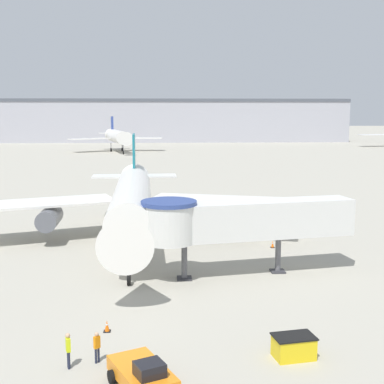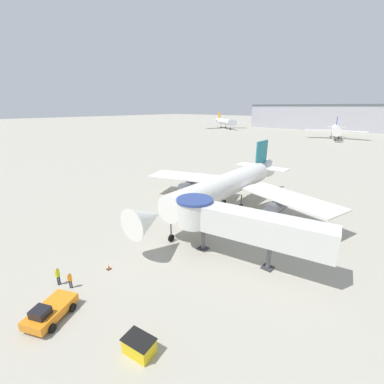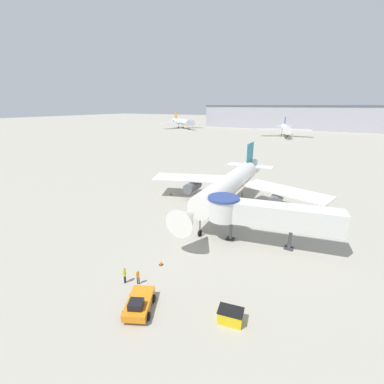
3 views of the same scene
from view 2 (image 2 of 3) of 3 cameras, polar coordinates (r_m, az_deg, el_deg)
ground_plane at (r=40.53m, az=8.07°, el=-4.61°), size 800.00×800.00×0.00m
main_airplane at (r=39.75m, az=7.59°, el=1.34°), size 33.21×33.25×9.85m
jet_bridge at (r=27.29m, az=9.72°, el=-6.61°), size 16.45×6.02×6.00m
pushback_tug_orange at (r=24.50m, az=-29.07°, el=-22.18°), size 3.47×4.36×1.61m
service_container_yellow at (r=20.28m, az=-11.67°, el=-30.44°), size 2.32×1.73×1.18m
traffic_cone_port_wing at (r=49.05m, az=-4.95°, el=0.03°), size 0.39×0.39×0.65m
traffic_cone_starboard_wing at (r=34.24m, az=23.65°, el=-10.06°), size 0.39×0.39×0.65m
traffic_cone_near_nose at (r=28.42m, az=-18.05°, el=-15.48°), size 0.40×0.40×0.67m
ground_crew_marshaller at (r=27.73m, az=-27.69°, el=-16.00°), size 0.30×0.39×1.80m
ground_crew_wing_walker at (r=26.86m, az=-25.50°, el=-17.11°), size 0.35×0.34×1.61m
background_jet_blue_tail at (r=151.23m, az=29.39°, el=11.98°), size 28.72×28.86×10.73m
background_jet_orange_tail at (r=200.70m, az=7.24°, el=15.28°), size 31.39×29.16×11.65m
terminal_building at (r=208.10m, az=35.39°, el=13.24°), size 161.84×25.27×17.28m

